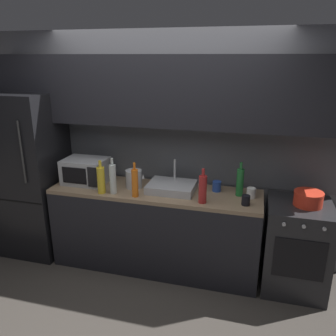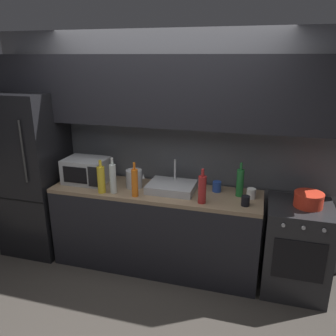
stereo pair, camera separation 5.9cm
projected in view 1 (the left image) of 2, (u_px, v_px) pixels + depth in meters
name	position (u px, v px, depth m)	size (l,w,h in m)	color
ground_plane	(127.00, 321.00, 3.01)	(10.00, 10.00, 0.00)	#3D3833
back_wall	(163.00, 123.00, 3.62)	(3.94, 0.44, 2.50)	slate
counter_run	(156.00, 228.00, 3.69)	(2.20, 0.60, 0.90)	black
refrigerator	(32.00, 175.00, 3.90)	(0.68, 0.69, 1.86)	black
oven_range	(296.00, 247.00, 3.34)	(0.60, 0.62, 0.90)	#232326
microwave	(86.00, 171.00, 3.72)	(0.46, 0.35, 0.27)	#A8AAAF
sink_basin	(172.00, 187.00, 3.53)	(0.48, 0.38, 0.30)	#ADAFB5
kettle	(134.00, 179.00, 3.59)	(0.20, 0.17, 0.22)	#B7BABF
wine_bottle_red	(203.00, 189.00, 3.21)	(0.08, 0.08, 0.34)	#A82323
wine_bottle_green	(240.00, 182.00, 3.37)	(0.07, 0.07, 0.35)	#1E6B2D
wine_bottle_clear	(113.00, 179.00, 3.42)	(0.07, 0.07, 0.37)	silver
wine_bottle_yellow	(101.00, 180.00, 3.43)	(0.08, 0.08, 0.34)	gold
wine_bottle_orange	(135.00, 183.00, 3.35)	(0.07, 0.07, 0.35)	orange
mug_white	(251.00, 193.00, 3.35)	(0.09, 0.09, 0.10)	silver
mug_blue	(217.00, 186.00, 3.51)	(0.09, 0.09, 0.11)	#234299
mug_dark	(246.00, 200.00, 3.18)	(0.08, 0.08, 0.10)	black
cooking_pot	(308.00, 199.00, 3.17)	(0.27, 0.27, 0.14)	red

